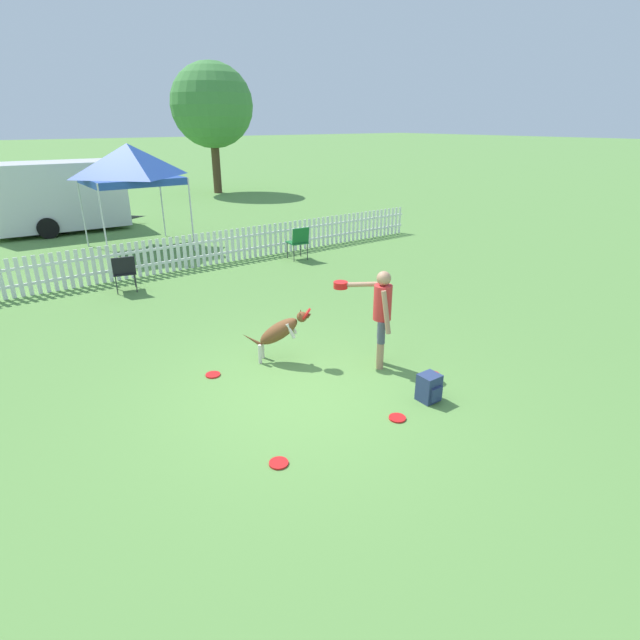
% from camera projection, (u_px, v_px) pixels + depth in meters
% --- Properties ---
extents(ground_plane, '(240.00, 240.00, 0.00)m').
position_uv_depth(ground_plane, '(305.00, 393.00, 7.20)').
color(ground_plane, '#5B8C42').
extents(handler_person, '(0.65, 1.02, 1.57)m').
position_uv_depth(handler_person, '(379.00, 308.00, 7.67)').
color(handler_person, tan).
rests_on(handler_person, ground_plane).
extents(leaping_dog, '(0.95, 0.86, 0.94)m').
position_uv_depth(leaping_dog, '(280.00, 331.00, 7.96)').
color(leaping_dog, brown).
rests_on(leaping_dog, ground_plane).
extents(frisbee_near_handler, '(0.23, 0.23, 0.02)m').
position_uv_depth(frisbee_near_handler, '(213.00, 375.00, 7.70)').
color(frisbee_near_handler, red).
rests_on(frisbee_near_handler, ground_plane).
extents(frisbee_near_dog, '(0.23, 0.23, 0.02)m').
position_uv_depth(frisbee_near_dog, '(279.00, 463.00, 5.71)').
color(frisbee_near_dog, red).
rests_on(frisbee_near_dog, ground_plane).
extents(frisbee_midfield, '(0.23, 0.23, 0.02)m').
position_uv_depth(frisbee_midfield, '(397.00, 418.00, 6.58)').
color(frisbee_midfield, red).
rests_on(frisbee_midfield, ground_plane).
extents(frisbee_far_scatter, '(0.23, 0.23, 0.02)m').
position_uv_depth(frisbee_far_scatter, '(432.00, 374.00, 7.71)').
color(frisbee_far_scatter, red).
rests_on(frisbee_far_scatter, ground_plane).
extents(backpack_on_grass, '(0.28, 0.29, 0.40)m').
position_uv_depth(backpack_on_grass, '(429.00, 388.00, 6.95)').
color(backpack_on_grass, navy).
rests_on(backpack_on_grass, ground_plane).
extents(picket_fence, '(18.03, 0.04, 0.90)m').
position_uv_depth(picket_fence, '(142.00, 259.00, 12.45)').
color(picket_fence, white).
rests_on(picket_fence, ground_plane).
extents(folding_chair_blue_left, '(0.56, 0.58, 0.93)m').
position_uv_depth(folding_chair_blue_left, '(299.00, 240.00, 13.90)').
color(folding_chair_blue_left, '#333338').
rests_on(folding_chair_blue_left, ground_plane).
extents(folding_chair_green_right, '(0.59, 0.60, 0.85)m').
position_uv_depth(folding_chair_green_right, '(124.00, 270.00, 11.28)').
color(folding_chair_green_right, '#333338').
rests_on(folding_chair_green_right, ground_plane).
extents(canopy_tent_main, '(2.52, 2.52, 3.06)m').
position_uv_depth(canopy_tent_main, '(129.00, 164.00, 14.44)').
color(canopy_tent_main, silver).
rests_on(canopy_tent_main, ground_plane).
extents(equipment_trailer, '(5.19, 2.30, 2.36)m').
position_uv_depth(equipment_trailer, '(56.00, 195.00, 17.30)').
color(equipment_trailer, silver).
rests_on(equipment_trailer, ground_plane).
extents(tree_left_grove, '(4.20, 4.20, 6.49)m').
position_uv_depth(tree_left_grove, '(212.00, 106.00, 25.61)').
color(tree_left_grove, '#4C3823').
rests_on(tree_left_grove, ground_plane).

